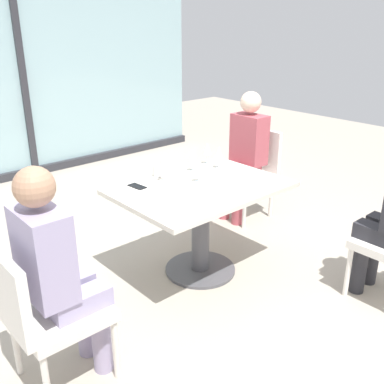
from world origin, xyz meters
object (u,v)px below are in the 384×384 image
wine_glass_0 (193,156)px  wine_glass_3 (163,165)px  chair_side_end (42,309)px  wine_glass_4 (219,153)px  chair_far_right (251,168)px  wine_glass_1 (207,149)px  person_side_end (57,268)px  person_far_right (244,150)px  dining_table_main (201,209)px  coffee_cup (158,171)px  cell_phone_on_table (137,186)px  wine_glass_2 (198,165)px

wine_glass_0 → wine_glass_3: (-0.33, -0.03, 0.00)m
chair_side_end → wine_glass_4: bearing=16.5°
chair_far_right → wine_glass_1: wine_glass_1 is taller
chair_side_end → person_side_end: size_ratio=0.69×
person_far_right → wine_glass_0: 0.89m
dining_table_main → person_far_right: person_far_right is taller
wine_glass_0 → coffee_cup: (-0.30, 0.08, -0.09)m
chair_far_right → wine_glass_4: bearing=-159.0°
chair_side_end → wine_glass_0: (1.60, 0.62, 0.37)m
chair_far_right → wine_glass_0: size_ratio=4.70×
chair_side_end → cell_phone_on_table: bearing=30.8°
dining_table_main → person_far_right: bearing=25.6°
wine_glass_0 → wine_glass_1: (0.22, 0.06, 0.00)m
wine_glass_3 → wine_glass_4: bearing=-6.1°
wine_glass_0 → wine_glass_3: 0.33m
chair_far_right → coffee_cup: size_ratio=9.67×
wine_glass_0 → chair_far_right: bearing=11.9°
wine_glass_2 → wine_glass_4: bearing=20.5°
person_side_end → wine_glass_1: (1.71, 0.69, 0.16)m
dining_table_main → wine_glass_3: 0.44m
wine_glass_4 → chair_far_right: bearing=21.0°
wine_glass_1 → coffee_cup: bearing=178.1°
wine_glass_1 → wine_glass_3: 0.56m
wine_glass_4 → cell_phone_on_table: size_ratio=1.28×
coffee_cup → wine_glass_3: bearing=-107.3°
wine_glass_4 → cell_phone_on_table: 0.78m
chair_side_end → cell_phone_on_table: 1.25m
person_far_right → wine_glass_4: bearing=-155.8°
person_side_end → wine_glass_3: (1.16, 0.60, 0.16)m
dining_table_main → person_side_end: person_side_end is taller
wine_glass_3 → wine_glass_4: (0.54, -0.06, 0.00)m
chair_side_end → cell_phone_on_table: size_ratio=6.04×
person_far_right → cell_phone_on_table: size_ratio=8.75×
person_side_end → wine_glass_3: 1.32m
wine_glass_1 → cell_phone_on_table: wine_glass_1 is taller
coffee_cup → chair_far_right: bearing=5.6°
person_side_end → coffee_cup: bearing=30.4°
wine_glass_0 → wine_glass_2: (-0.14, -0.22, 0.00)m
wine_glass_1 → cell_phone_on_table: (-0.77, -0.06, -0.13)m
wine_glass_0 → wine_glass_3: bearing=-175.3°
chair_far_right → coffee_cup: (-1.26, -0.12, 0.28)m
wine_glass_4 → coffee_cup: size_ratio=2.06×
wine_glass_2 → wine_glass_0: bearing=56.8°
wine_glass_0 → coffee_cup: wine_glass_0 is taller
person_side_end → wine_glass_1: person_side_end is taller
wine_glass_0 → coffee_cup: 0.32m
chair_side_end → coffee_cup: (1.31, 0.70, 0.28)m
wine_glass_0 → person_side_end: bearing=-157.3°
wine_glass_1 → wine_glass_3: (-0.55, -0.09, 0.00)m
person_side_end → wine_glass_0: 1.63m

